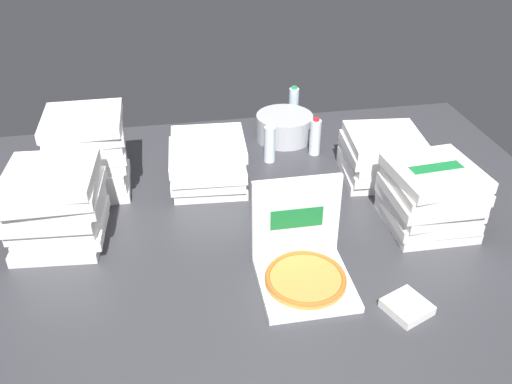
{
  "coord_description": "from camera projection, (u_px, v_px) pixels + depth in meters",
  "views": [
    {
      "loc": [
        -0.32,
        -1.96,
        1.5
      ],
      "look_at": [
        0.05,
        0.1,
        0.14
      ],
      "focal_mm": 37.44,
      "sensor_mm": 36.0,
      "label": 1
    }
  ],
  "objects": [
    {
      "name": "open_pizza_box",
      "position": [
        303.0,
        262.0,
        2.16
      ],
      "size": [
        0.37,
        0.39,
        0.4
      ],
      "color": "white",
      "rests_on": "ground_plane"
    },
    {
      "name": "ice_bucket",
      "position": [
        284.0,
        127.0,
        3.22
      ],
      "size": [
        0.34,
        0.34,
        0.15
      ],
      "primitive_type": "cylinder",
      "color": "#B7BABF",
      "rests_on": "ground_plane"
    },
    {
      "name": "water_bottle_1",
      "position": [
        270.0,
        144.0,
        2.97
      ],
      "size": [
        0.06,
        0.06,
        0.22
      ],
      "color": "white",
      "rests_on": "ground_plane"
    },
    {
      "name": "ground_plane",
      "position": [
        250.0,
        231.0,
        2.49
      ],
      "size": [
        3.2,
        2.4,
        0.02
      ],
      "primitive_type": "cube",
      "color": "#38383D"
    },
    {
      "name": "pizza_stack_right_far",
      "position": [
        208.0,
        163.0,
        2.74
      ],
      "size": [
        0.41,
        0.41,
        0.26
      ],
      "color": "white",
      "rests_on": "ground_plane"
    },
    {
      "name": "napkin_pile",
      "position": [
        407.0,
        307.0,
        2.04
      ],
      "size": [
        0.2,
        0.2,
        0.04
      ],
      "primitive_type": "cube",
      "rotation": [
        0.0,
        0.0,
        0.39
      ],
      "color": "white",
      "rests_on": "ground_plane"
    },
    {
      "name": "pizza_stack_center_far",
      "position": [
        57.0,
        206.0,
        2.33
      ],
      "size": [
        0.42,
        0.42,
        0.36
      ],
      "color": "white",
      "rests_on": "ground_plane"
    },
    {
      "name": "pizza_stack_center_near",
      "position": [
        381.0,
        156.0,
        2.8
      ],
      "size": [
        0.42,
        0.42,
        0.26
      ],
      "color": "white",
      "rests_on": "ground_plane"
    },
    {
      "name": "pizza_stack_right_near",
      "position": [
        87.0,
        153.0,
        2.68
      ],
      "size": [
        0.41,
        0.4,
        0.41
      ],
      "color": "white",
      "rests_on": "ground_plane"
    },
    {
      "name": "pizza_stack_right_mid",
      "position": [
        430.0,
        197.0,
        2.43
      ],
      "size": [
        0.4,
        0.4,
        0.31
      ],
      "color": "white",
      "rests_on": "ground_plane"
    },
    {
      "name": "water_bottle_2",
      "position": [
        315.0,
        137.0,
        3.04
      ],
      "size": [
        0.06,
        0.06,
        0.22
      ],
      "color": "white",
      "rests_on": "ground_plane"
    },
    {
      "name": "water_bottle_0",
      "position": [
        294.0,
        104.0,
        3.43
      ],
      "size": [
        0.06,
        0.06,
        0.22
      ],
      "color": "silver",
      "rests_on": "ground_plane"
    }
  ]
}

